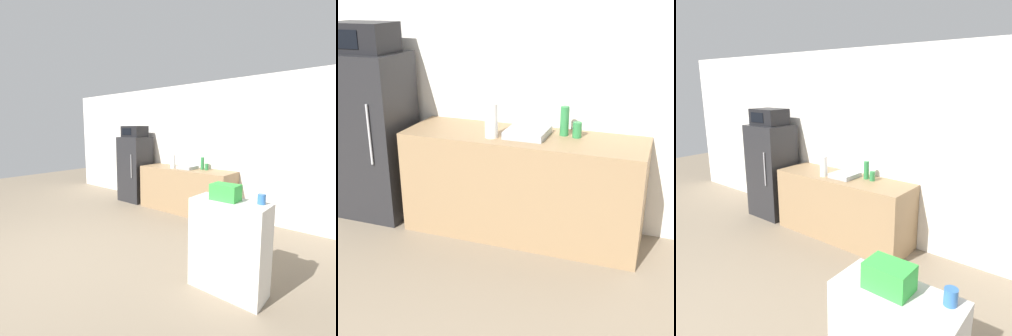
# 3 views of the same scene
# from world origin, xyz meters

# --- Properties ---
(wall_back) EXTENTS (8.00, 0.06, 2.60)m
(wall_back) POSITION_xyz_m (0.00, 3.32, 1.30)
(wall_back) COLOR white
(wall_back) RESTS_ON ground_plane
(refrigerator) EXTENTS (0.67, 0.59, 1.50)m
(refrigerator) POSITION_xyz_m (-1.39, 2.92, 0.75)
(refrigerator) COLOR #232326
(refrigerator) RESTS_ON ground_plane
(microwave) EXTENTS (0.53, 0.39, 0.25)m
(microwave) POSITION_xyz_m (-1.39, 2.92, 1.63)
(microwave) COLOR black
(microwave) RESTS_ON refrigerator
(counter) EXTENTS (2.01, 0.62, 0.89)m
(counter) POSITION_xyz_m (0.05, 2.97, 0.45)
(counter) COLOR #937551
(counter) RESTS_ON ground_plane
(sink_basin) EXTENTS (0.33, 0.34, 0.06)m
(sink_basin) POSITION_xyz_m (0.08, 2.97, 0.92)
(sink_basin) COLOR #9EA3A8
(sink_basin) RESTS_ON counter
(bottle_tall) EXTENTS (0.07, 0.07, 0.24)m
(bottle_tall) POSITION_xyz_m (0.36, 3.08, 1.01)
(bottle_tall) COLOR #2D7F42
(bottle_tall) RESTS_ON counter
(bottle_short) EXTENTS (0.07, 0.07, 0.13)m
(bottle_short) POSITION_xyz_m (0.47, 3.06, 0.96)
(bottle_short) COLOR #2D7F42
(bottle_short) RESTS_ON counter
(basket) EXTENTS (0.28, 0.19, 0.16)m
(basket) POSITION_xyz_m (1.90, 1.07, 1.05)
(basket) COLOR green
(basket) RESTS_ON shelf_cabinet
(jar) EXTENTS (0.08, 0.08, 0.10)m
(jar) POSITION_xyz_m (2.24, 1.15, 1.02)
(jar) COLOR #336BB2
(jar) RESTS_ON shelf_cabinet
(paper_towel_roll) EXTENTS (0.10, 0.10, 0.28)m
(paper_towel_roll) POSITION_xyz_m (-0.18, 2.83, 1.03)
(paper_towel_roll) COLOR white
(paper_towel_roll) RESTS_ON counter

